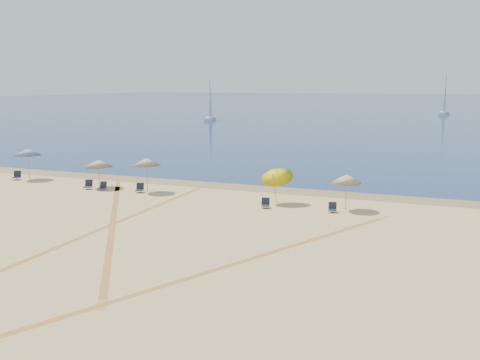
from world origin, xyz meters
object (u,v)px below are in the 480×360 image
Objects in this scene: umbrella_2 at (147,162)px; chair_0 at (17,176)px; umbrella_4 at (347,179)px; umbrella_0 at (28,152)px; chair_1 at (88,185)px; sailboat_2 at (445,103)px; umbrella_3 at (277,174)px; chair_3 at (140,188)px; sailboat_3 at (210,108)px; umbrella_1 at (98,163)px; chair_2 at (103,186)px; chair_5 at (332,208)px; chair_4 at (266,203)px.

chair_0 is at bearing 177.76° from umbrella_2.
umbrella_0 is at bearing 176.70° from umbrella_4.
chair_1 is 0.08× the size of sailboat_2.
umbrella_2 is at bearing 178.42° from umbrella_3.
umbrella_4 is at bearing -19.91° from chair_3.
sailboat_3 is (-16.38, 73.05, 0.37)m from umbrella_0.
umbrella_3 is at bearing -3.51° from umbrella_0.
umbrella_1 reaches higher than chair_2.
umbrella_4 is 3.50× the size of chair_5.
chair_5 is at bearing -84.39° from sailboat_2.
sailboat_2 reaches higher than umbrella_0.
sailboat_3 is (-15.59, 73.63, 2.35)m from chair_0.
chair_1 is at bearing 164.24° from chair_3.
chair_3 is 118.39m from sailboat_2.
umbrella_3 is at bearing -1.50° from umbrella_1.
chair_1 is at bearing -30.62° from chair_0.
sailboat_3 is at bearing 88.32° from chair_1.
chair_4 reaches higher than chair_2.
umbrella_2 is 79.43m from sailboat_3.
umbrella_4 is at bearing -72.32° from sailboat_3.
umbrella_2 is 3.24× the size of chair_3.
chair_0 reaches higher than chair_4.
umbrella_2 is at bearing 163.38° from chair_5.
umbrella_1 reaches higher than chair_4.
umbrella_0 is 0.97× the size of umbrella_3.
umbrella_0 is 3.29× the size of chair_3.
umbrella_1 is at bearing -7.24° from umbrella_0.
umbrella_0 is 8.99m from chair_2.
umbrella_3 is 0.27× the size of sailboat_2.
umbrella_0 is 26.50m from chair_5.
umbrella_1 is at bearing 178.50° from umbrella_3.
sailboat_2 is at bearing 85.69° from umbrella_3.
chair_5 is at bearing -5.57° from umbrella_2.
chair_4 is (9.90, -1.80, -1.97)m from umbrella_2.
chair_5 is at bearing -126.05° from umbrella_4.
chair_5 is (4.29, 0.41, -0.01)m from chair_4.
chair_2 is at bearing 164.32° from chair_3.
chair_5 is (-0.66, -0.91, -1.75)m from umbrella_4.
umbrella_3 is 1.15× the size of umbrella_4.
umbrella_4 reaches higher than umbrella_1.
chair_1 is at bearing -179.39° from umbrella_4.
chair_4 is at bearing -100.06° from umbrella_3.
sailboat_3 is (-38.40, 75.94, 2.38)m from chair_4.
chair_0 is at bearing -90.53° from sailboat_3.
umbrella_0 is at bearing 153.25° from chair_3.
chair_2 reaches higher than chair_5.
umbrella_1 is 18.67m from chair_5.
chair_3 is at bearing -9.49° from chair_2.
umbrella_3 is at bearing 61.76° from chair_4.
chair_0 is 22.92m from chair_4.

